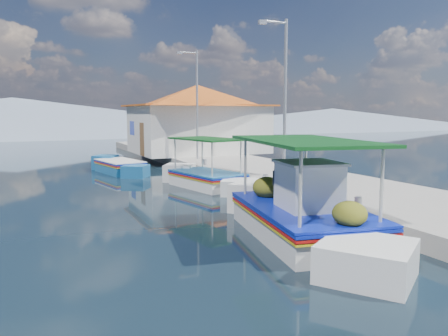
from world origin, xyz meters
name	(u,v)px	position (x,y,z in m)	size (l,w,h in m)	color
ground	(189,216)	(0.00, 0.00, 0.00)	(160.00, 160.00, 0.00)	black
quay	(261,173)	(5.90, 6.00, 0.25)	(5.00, 44.00, 0.50)	gray
bollards	(228,168)	(3.80, 5.25, 0.65)	(0.20, 17.20, 0.30)	#A5A8AD
main_caique	(300,216)	(1.77, -3.20, 0.52)	(3.38, 8.07, 2.71)	white
caique_green_canopy	(207,179)	(2.51, 4.65, 0.34)	(2.61, 5.94, 2.27)	white
caique_blue_hull	(120,168)	(0.14, 10.66, 0.26)	(2.29, 5.41, 0.98)	#17598F
harbor_building	(198,118)	(6.20, 15.00, 2.78)	(10.49, 10.49, 4.40)	white
lamp_post_near	(283,92)	(4.51, 2.00, 3.85)	(1.21, 0.14, 6.00)	#A5A8AD
lamp_post_far	(195,99)	(4.51, 11.00, 3.85)	(1.21, 0.14, 6.00)	#A5A8AD
mountain_ridge	(99,120)	(6.54, 56.00, 2.04)	(171.40, 96.00, 5.50)	slate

